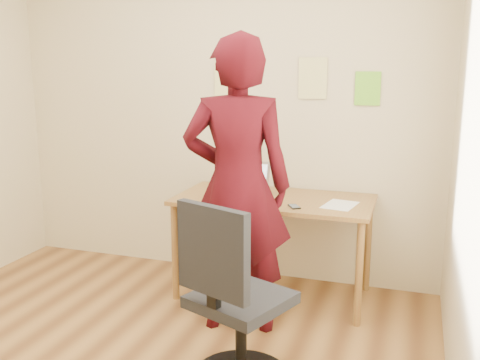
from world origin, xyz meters
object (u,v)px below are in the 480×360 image
(laptop, at_px, (242,189))
(person, at_px, (237,186))
(office_chair, at_px, (233,310))
(desk, at_px, (274,209))
(phone, at_px, (294,207))

(laptop, relative_size, person, 0.20)
(laptop, xyz_separation_m, person, (0.13, -0.50, 0.14))
(office_chair, xyz_separation_m, person, (-0.20, 0.66, 0.50))
(desk, relative_size, person, 0.75)
(office_chair, distance_m, person, 0.85)
(desk, relative_size, phone, 10.98)
(desk, xyz_separation_m, laptop, (-0.23, -0.04, 0.14))
(desk, distance_m, person, 0.61)
(laptop, relative_size, office_chair, 0.36)
(person, bearing_deg, phone, -145.79)
(desk, bearing_deg, phone, -47.02)
(phone, relative_size, office_chair, 0.13)
(laptop, height_order, person, person)
(desk, bearing_deg, person, -100.35)
(office_chair, bearing_deg, desk, 116.36)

